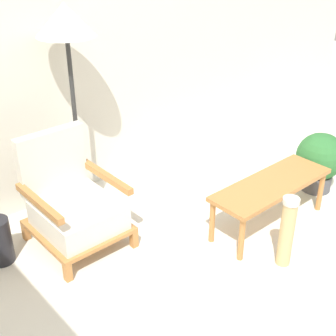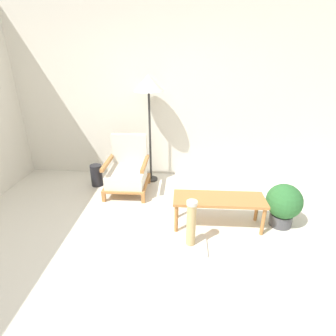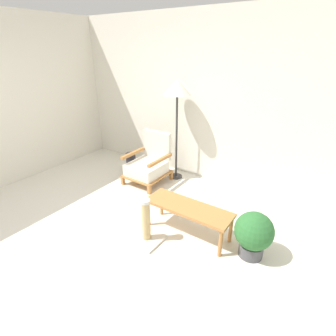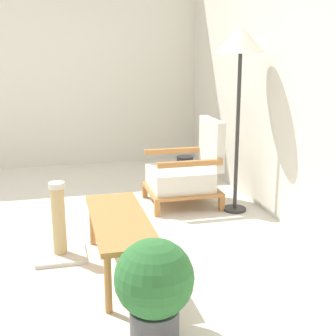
% 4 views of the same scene
% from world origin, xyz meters
% --- Properties ---
extents(ground_plane, '(14.00, 14.00, 0.00)m').
position_xyz_m(ground_plane, '(0.00, 0.00, 0.00)').
color(ground_plane, silver).
extents(wall_back, '(8.00, 0.06, 2.70)m').
position_xyz_m(wall_back, '(0.00, 2.36, 1.35)').
color(wall_back, silver).
rests_on(wall_back, ground_plane).
extents(armchair, '(0.63, 0.68, 0.84)m').
position_xyz_m(armchair, '(-0.57, 1.66, 0.33)').
color(armchair, '#B2753D').
rests_on(armchair, ground_plane).
extents(floor_lamp, '(0.45, 0.45, 1.70)m').
position_xyz_m(floor_lamp, '(-0.26, 2.05, 1.52)').
color(floor_lamp, '#2D2D2D').
rests_on(floor_lamp, ground_plane).
extents(coffee_table, '(1.10, 0.37, 0.40)m').
position_xyz_m(coffee_table, '(0.72, 0.81, 0.35)').
color(coffee_table, '#B2753D').
rests_on(coffee_table, ground_plane).
extents(potted_plant, '(0.43, 0.43, 0.55)m').
position_xyz_m(potted_plant, '(1.51, 0.88, 0.31)').
color(potted_plant, '#4C4C51').
rests_on(potted_plant, ground_plane).
extents(scratching_post, '(0.37, 0.37, 0.58)m').
position_xyz_m(scratching_post, '(0.38, 0.41, 0.19)').
color(scratching_post, beige).
rests_on(scratching_post, ground_plane).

